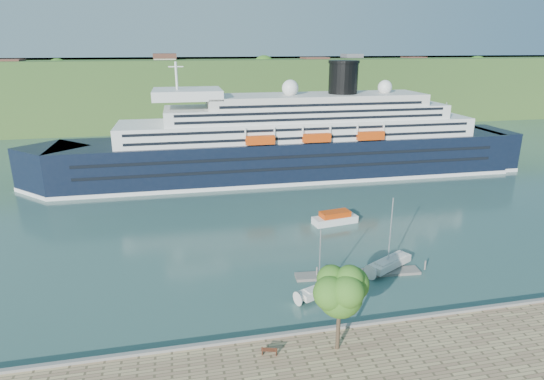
% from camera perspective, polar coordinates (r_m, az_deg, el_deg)
% --- Properties ---
extents(ground, '(400.00, 400.00, 0.00)m').
position_cam_1_polar(ground, '(51.45, 11.38, -17.05)').
color(ground, '#2C4E4A').
rests_on(ground, ground).
extents(far_hillside, '(400.00, 50.00, 24.00)m').
position_cam_1_polar(far_hillside, '(185.03, -6.64, 12.36)').
color(far_hillside, '#2E5722').
rests_on(far_hillside, ground).
extents(quay_coping, '(220.00, 0.50, 0.30)m').
position_cam_1_polar(quay_coping, '(50.66, 11.55, -16.10)').
color(quay_coping, slate).
rests_on(quay_coping, promenade).
extents(cruise_ship, '(115.50, 18.35, 25.89)m').
position_cam_1_polar(cruise_ship, '(102.76, 2.25, 8.73)').
color(cruise_ship, black).
rests_on(cruise_ship, ground).
extents(park_bench, '(1.70, 1.09, 1.01)m').
position_cam_1_polar(park_bench, '(45.63, -0.33, -19.41)').
color(park_bench, '#4A2315').
rests_on(park_bench, promenade).
extents(promenade_tree, '(5.76, 5.76, 9.54)m').
position_cam_1_polar(promenade_tree, '(44.41, 8.46, -14.11)').
color(promenade_tree, '#255717').
rests_on(promenade_tree, promenade).
extents(floating_pontoon, '(16.84, 3.53, 0.37)m').
position_cam_1_polar(floating_pontoon, '(62.18, 10.73, -10.26)').
color(floating_pontoon, gray).
rests_on(floating_pontoon, ground).
extents(sailboat_white_near, '(6.73, 4.14, 8.43)m').
position_cam_1_polar(sailboat_white_near, '(54.84, 6.35, -9.31)').
color(sailboat_white_near, silver).
rests_on(sailboat_white_near, ground).
extents(sailboat_white_far, '(7.77, 5.50, 9.90)m').
position_cam_1_polar(sailboat_white_far, '(62.46, 14.88, -5.59)').
color(sailboat_white_far, silver).
rests_on(sailboat_white_far, ground).
extents(tender_launch, '(8.05, 3.80, 2.14)m').
position_cam_1_polar(tender_launch, '(78.14, 7.90, -3.41)').
color(tender_launch, '#C83E0B').
rests_on(tender_launch, ground).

